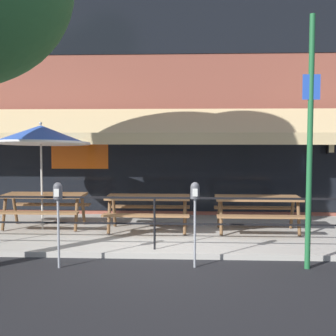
# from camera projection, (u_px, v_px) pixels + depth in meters

# --- Properties ---
(ground_plane) EXTENTS (120.00, 120.00, 0.00)m
(ground_plane) POSITION_uv_depth(u_px,v_px,m) (153.00, 259.00, 8.26)
(ground_plane) COLOR black
(patio_deck) EXTENTS (15.00, 4.00, 0.10)m
(patio_deck) POSITION_uv_depth(u_px,v_px,m) (161.00, 232.00, 10.25)
(patio_deck) COLOR #ADA89E
(patio_deck) RESTS_ON ground
(restaurant_building) EXTENTS (15.00, 1.60, 7.08)m
(restaurant_building) POSITION_uv_depth(u_px,v_px,m) (166.00, 84.00, 12.21)
(restaurant_building) COLOR brown
(restaurant_building) RESTS_ON ground
(patio_railing) EXTENTS (13.84, 0.04, 0.97)m
(patio_railing) POSITION_uv_depth(u_px,v_px,m) (155.00, 212.00, 8.50)
(patio_railing) COLOR black
(patio_railing) RESTS_ON patio_deck
(picnic_table_left) EXTENTS (1.80, 1.42, 0.76)m
(picnic_table_left) POSITION_uv_depth(u_px,v_px,m) (44.00, 201.00, 10.48)
(picnic_table_left) COLOR brown
(picnic_table_left) RESTS_ON patio_deck
(picnic_table_centre) EXTENTS (1.80, 1.42, 0.76)m
(picnic_table_centre) POSITION_uv_depth(u_px,v_px,m) (148.00, 203.00, 10.14)
(picnic_table_centre) COLOR brown
(picnic_table_centre) RESTS_ON patio_deck
(picnic_table_right) EXTENTS (1.80, 1.42, 0.76)m
(picnic_table_right) POSITION_uv_depth(u_px,v_px,m) (258.00, 204.00, 10.00)
(picnic_table_right) COLOR brown
(picnic_table_right) RESTS_ON patio_deck
(patio_umbrella_left) EXTENTS (2.14, 2.14, 2.38)m
(patio_umbrella_left) POSITION_uv_depth(u_px,v_px,m) (41.00, 135.00, 10.20)
(patio_umbrella_left) COLOR #B7B2A8
(patio_umbrella_left) RESTS_ON patio_deck
(parking_meter_near) EXTENTS (0.15, 0.16, 1.42)m
(parking_meter_near) POSITION_uv_depth(u_px,v_px,m) (58.00, 199.00, 7.63)
(parking_meter_near) COLOR gray
(parking_meter_near) RESTS_ON ground
(parking_meter_far) EXTENTS (0.15, 0.16, 1.42)m
(parking_meter_far) POSITION_uv_depth(u_px,v_px,m) (195.00, 199.00, 7.66)
(parking_meter_far) COLOR gray
(parking_meter_far) RESTS_ON ground
(street_sign_pole) EXTENTS (0.28, 0.09, 4.11)m
(street_sign_pole) POSITION_uv_depth(u_px,v_px,m) (310.00, 140.00, 7.53)
(street_sign_pole) COLOR #1E6033
(street_sign_pole) RESTS_ON ground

